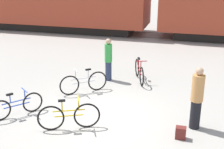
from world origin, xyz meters
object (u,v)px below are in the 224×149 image
bicycle_blue (17,106)px  person_in_green (108,59)px  bicycle_silver (84,83)px  bicycle_yellow (69,116)px  bicycle_maroon (139,71)px  backpack (181,133)px  person_in_tan (197,98)px

bicycle_blue → person_in_green: person_in_green is taller
bicycle_silver → bicycle_yellow: bicycle_yellow is taller
bicycle_maroon → bicycle_silver: bearing=-135.0°
bicycle_maroon → backpack: size_ratio=5.08×
bicycle_blue → person_in_green: 4.23m
bicycle_yellow → person_in_tan: bearing=16.5°
bicycle_silver → backpack: bearing=-32.3°
bicycle_maroon → person_in_green: person_in_green is taller
bicycle_blue → bicycle_maroon: bicycle_maroon is taller
bicycle_silver → backpack: bicycle_silver is taller
bicycle_maroon → person_in_green: bearing=-168.4°
bicycle_maroon → person_in_green: size_ratio=1.01×
bicycle_silver → bicycle_maroon: bicycle_maroon is taller
bicycle_yellow → person_in_green: size_ratio=0.96×
bicycle_maroon → bicycle_yellow: bearing=-105.5°
bicycle_blue → bicycle_maroon: 5.05m
bicycle_blue → backpack: bearing=-0.1°
bicycle_silver → person_in_tan: 4.30m
person_in_green → bicycle_silver: bearing=69.6°
bicycle_yellow → bicycle_blue: bearing=170.3°
bicycle_blue → person_in_tan: person_in_tan is taller
bicycle_yellow → person_in_tan: size_ratio=0.89×
bicycle_silver → person_in_tan: (3.96, -1.58, 0.54)m
bicycle_silver → bicycle_blue: bearing=-120.5°
bicycle_blue → bicycle_yellow: (1.86, -0.32, 0.05)m
bicycle_yellow → bicycle_maroon: bearing=74.5°
bicycle_blue → bicycle_yellow: size_ratio=0.81×
person_in_tan → bicycle_blue: bearing=-155.8°
bicycle_maroon → backpack: (1.89, -4.01, -0.22)m
backpack → bicycle_maroon: bearing=115.3°
bicycle_maroon → backpack: bearing=-64.7°
bicycle_silver → person_in_green: bearing=70.8°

